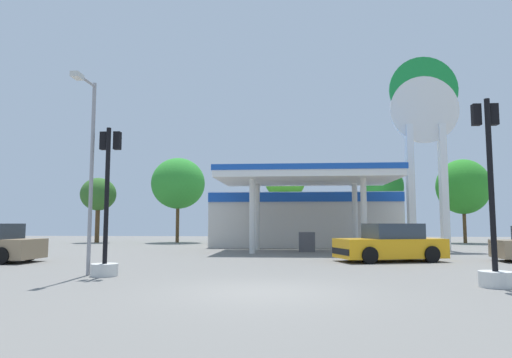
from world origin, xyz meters
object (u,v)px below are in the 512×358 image
at_px(tree_1, 178,183).
at_px(tree_3, 384,187).
at_px(tree_2, 285,182).
at_px(corner_streetlamp, 89,155).
at_px(station_pole_sign, 425,126).
at_px(tree_0, 98,195).
at_px(traffic_signal_1, 493,231).
at_px(car_2, 390,244).
at_px(tree_4, 463,187).
at_px(traffic_signal_0, 106,232).

distance_m(tree_1, tree_3, 17.05).
height_order(tree_2, tree_3, tree_2).
bearing_deg(tree_2, corner_streetlamp, -103.54).
height_order(station_pole_sign, tree_0, station_pole_sign).
bearing_deg(corner_streetlamp, tree_3, 59.74).
bearing_deg(traffic_signal_1, car_2, 97.24).
distance_m(traffic_signal_1, tree_0, 32.82).
relative_size(traffic_signal_1, tree_4, 0.71).
distance_m(tree_4, corner_streetlamp, 31.85).
relative_size(tree_2, tree_3, 1.05).
height_order(tree_0, tree_2, tree_2).
bearing_deg(car_2, tree_3, 79.21).
bearing_deg(tree_2, traffic_signal_1, -77.53).
xyz_separation_m(tree_4, corner_streetlamp, (-20.30, -24.54, -0.84)).
height_order(tree_0, tree_1, tree_1).
bearing_deg(station_pole_sign, car_2, -116.22).
bearing_deg(station_pole_sign, tree_0, 159.51).
distance_m(tree_3, tree_4, 6.55).
relative_size(car_2, tree_3, 0.77).
bearing_deg(tree_1, traffic_signal_0, -80.88).
xyz_separation_m(car_2, tree_2, (-4.68, 17.88, 4.33)).
distance_m(car_2, corner_streetlamp, 12.53).
relative_size(traffic_signal_1, tree_1, 0.68).
relative_size(traffic_signal_1, corner_streetlamp, 0.79).
xyz_separation_m(station_pole_sign, tree_4, (5.86, 10.31, -2.91)).
xyz_separation_m(tree_2, corner_streetlamp, (-5.79, -24.07, -1.32)).
relative_size(station_pole_sign, tree_0, 2.18).
height_order(car_2, tree_0, tree_0).
height_order(tree_0, corner_streetlamp, corner_streetlamp).
height_order(car_2, tree_1, tree_1).
xyz_separation_m(station_pole_sign, tree_1, (-17.67, 9.74, -2.54)).
distance_m(traffic_signal_0, tree_3, 27.21).
distance_m(car_2, traffic_signal_0, 11.62).
bearing_deg(traffic_signal_0, tree_2, 77.77).
relative_size(tree_2, corner_streetlamp, 1.07).
bearing_deg(tree_0, corner_streetlamp, -67.03).
bearing_deg(traffic_signal_1, tree_0, 130.69).
xyz_separation_m(traffic_signal_0, tree_3, (13.21, 23.57, 3.19)).
height_order(station_pole_sign, tree_1, station_pole_sign).
relative_size(station_pole_sign, traffic_signal_1, 2.43).
distance_m(car_2, tree_1, 22.85).
bearing_deg(car_2, traffic_signal_0, -148.32).
bearing_deg(traffic_signal_1, corner_streetlamp, 172.58).
xyz_separation_m(station_pole_sign, tree_3, (-0.63, 9.43, -2.95)).
distance_m(station_pole_sign, tree_1, 20.34).
bearing_deg(tree_4, station_pole_sign, -119.63).
bearing_deg(tree_3, traffic_signal_1, -95.35).
relative_size(traffic_signal_0, tree_2, 0.70).
xyz_separation_m(station_pole_sign, traffic_signal_1, (-2.99, -15.72, -6.08)).
relative_size(tree_0, corner_streetlamp, 0.88).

